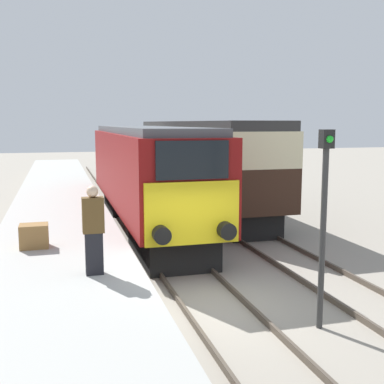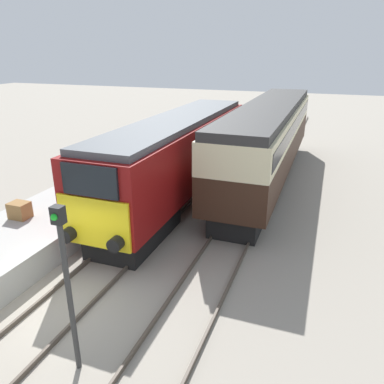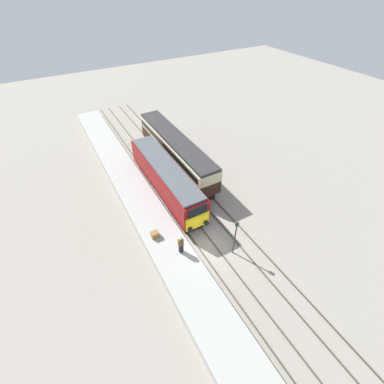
# 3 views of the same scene
# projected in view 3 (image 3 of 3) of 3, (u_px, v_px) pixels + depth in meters

# --- Properties ---
(ground_plane) EXTENTS (120.00, 120.00, 0.00)m
(ground_plane) POSITION_uv_depth(u_px,v_px,m) (207.00, 247.00, 23.65)
(ground_plane) COLOR gray
(platform_left) EXTENTS (3.50, 50.00, 0.95)m
(platform_left) POSITION_uv_depth(u_px,v_px,m) (141.00, 203.00, 27.36)
(platform_left) COLOR #A8A8A3
(platform_left) RESTS_ON ground_plane
(rails_near_track) EXTENTS (1.51, 60.00, 0.14)m
(rails_near_track) POSITION_uv_depth(u_px,v_px,m) (182.00, 213.00, 26.88)
(rails_near_track) COLOR #4C4238
(rails_near_track) RESTS_ON ground_plane
(rails_far_track) EXTENTS (1.50, 60.00, 0.14)m
(rails_far_track) POSITION_uv_depth(u_px,v_px,m) (209.00, 202.00, 28.14)
(rails_far_track) COLOR #4C4238
(rails_far_track) RESTS_ON ground_plane
(locomotive) EXTENTS (2.70, 14.01, 3.94)m
(locomotive) POSITION_uv_depth(u_px,v_px,m) (166.00, 178.00, 27.82)
(locomotive) COLOR black
(locomotive) RESTS_ON ground_plane
(passenger_carriage) EXTENTS (2.75, 16.23, 4.16)m
(passenger_carriage) POSITION_uv_depth(u_px,v_px,m) (176.00, 149.00, 31.77)
(passenger_carriage) COLOR black
(passenger_carriage) RESTS_ON ground_plane
(person_on_platform) EXTENTS (0.44, 0.26, 1.86)m
(person_on_platform) POSITION_uv_depth(u_px,v_px,m) (181.00, 245.00, 21.54)
(person_on_platform) COLOR black
(person_on_platform) RESTS_ON platform_left
(signal_post) EXTENTS (0.24, 0.28, 3.96)m
(signal_post) POSITION_uv_depth(u_px,v_px,m) (235.00, 236.00, 21.68)
(signal_post) COLOR #333333
(signal_post) RESTS_ON ground_plane
(luggage_crate) EXTENTS (0.70, 0.56, 0.60)m
(luggage_crate) POSITION_uv_depth(u_px,v_px,m) (155.00, 234.00, 23.18)
(luggage_crate) COLOR olive
(luggage_crate) RESTS_ON platform_left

